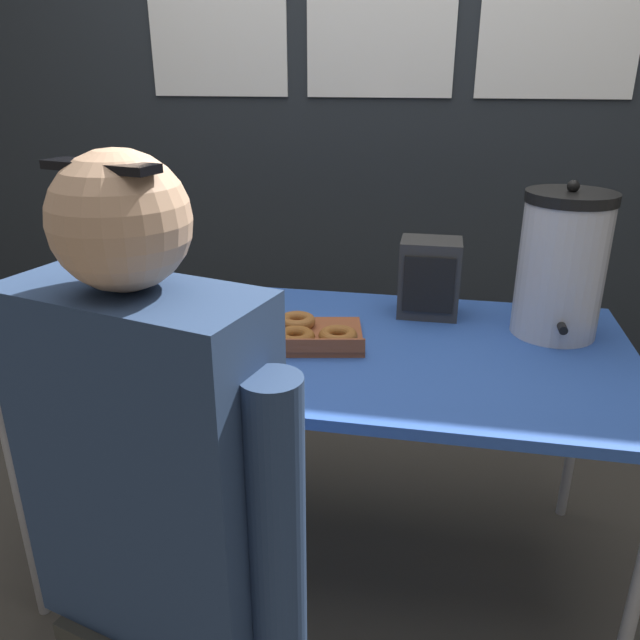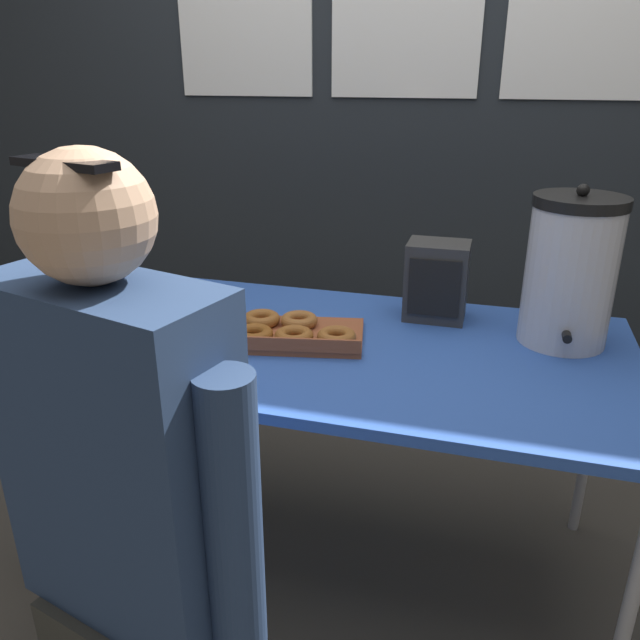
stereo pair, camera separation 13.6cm
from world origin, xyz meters
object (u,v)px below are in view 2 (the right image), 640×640
Objects in this scene: donut_box at (293,332)px; cell_phone at (113,345)px; coffee_urn at (570,271)px; person_seated at (132,538)px; space_heater at (437,281)px.

donut_box is 2.24× the size of cell_phone.
person_seated is at bearing -131.07° from coffee_urn.
person_seated is (-0.77, -0.89, -0.30)m from coffee_urn.
coffee_urn is at bearing -10.63° from cell_phone.
space_heater is at bearing 26.81° from donut_box.
donut_box is at bearing -164.58° from coffee_urn.
donut_box is 0.93× the size of coffee_urn.
coffee_urn is 1.22m from person_seated.
person_seated reaches higher than space_heater.
donut_box is at bearing -6.89° from cell_phone.
coffee_urn is 2.41× the size of cell_phone.
donut_box is 0.45m from space_heater.
cell_phone is 0.65m from person_seated.
space_heater reaches higher than cell_phone.
coffee_urn is 1.21m from cell_phone.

